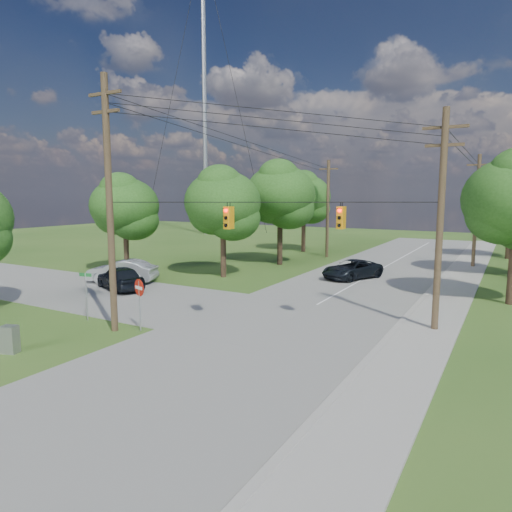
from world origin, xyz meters
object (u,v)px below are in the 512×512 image
Objects in this scene: pole_north_e at (476,210)px; car_cross_silver at (122,271)px; control_cabinet at (10,339)px; pole_north_w at (328,208)px; pole_ne at (440,218)px; car_cross_dark at (120,277)px; do_not_enter_sign at (139,293)px; car_main_north at (352,269)px; pole_sw at (109,202)px.

pole_north_e is 1.96× the size of car_cross_silver.
pole_north_e is at bearing 48.14° from control_cabinet.
pole_ne is at bearing -57.71° from pole_north_w.
do_not_enter_sign reaches higher than car_cross_dark.
car_main_north is 24.36m from control_cabinet.
car_cross_dark is at bearing 22.23° from car_cross_silver.
pole_north_e is at bearing 90.00° from pole_ne.
control_cabinet is 0.46× the size of do_not_enter_sign.
pole_ne is 1.05× the size of pole_north_e.
pole_sw is 15.51m from pole_ne.
pole_ne is 9.01× the size of control_cabinet.
do_not_enter_sign is at bearing -150.55° from pole_ne.
car_cross_dark is at bearing 97.49° from control_cabinet.
do_not_enter_sign reaches higher than control_cabinet.
pole_sw is 20.48m from car_main_north.
car_cross_silver is 4.39× the size of control_cabinet.
control_cabinet is at bearing -113.68° from pole_north_e.
pole_north_w is 22.68m from car_cross_silver.
pole_north_e is 31.71m from do_not_enter_sign.
pole_north_w is 1.96× the size of car_cross_silver.
do_not_enter_sign is at bearing -113.15° from pole_north_e.
pole_ne is 26.03m from pole_north_w.
car_cross_silver is at bearing -111.72° from pole_north_w.
car_cross_silver reaches higher than car_cross_dark.
pole_north_e is at bearing 161.13° from car_cross_dark.
pole_north_w is (-0.40, 29.60, -1.10)m from pole_sw.
pole_sw is 10.30× the size of control_cabinet.
pole_north_w is 29.23m from do_not_enter_sign.
car_cross_silver is (-22.14, -20.70, -4.26)m from pole_north_e.
pole_north_e is at bearing 112.54° from car_cross_silver.
car_cross_dark is 0.93× the size of car_main_north.
pole_ne is 14.69m from do_not_enter_sign.
pole_sw is at bearing -83.98° from car_main_north.
control_cabinet is at bearing -84.14° from car_main_north.
car_cross_dark is at bearing -113.83° from car_main_north.
control_cabinet is at bearing -91.70° from pole_north_w.
pole_sw reaches higher than car_main_north.
pole_north_w is 23.89m from car_cross_dark.
car_cross_dark is 1.90× the size of do_not_enter_sign.
pole_sw is 13.51m from car_cross_silver.
car_cross_dark is 0.95× the size of car_cross_silver.
pole_sw is at bearing -134.03° from do_not_enter_sign.
pole_ne is at bearing 46.91° from do_not_enter_sign.
car_main_north is 18.90m from do_not_enter_sign.
do_not_enter_sign is at bearing 74.48° from car_cross_dark.
do_not_enter_sign reaches higher than car_cross_silver.
pole_ne is 2.16× the size of car_cross_dark.
pole_ne is at bearing 114.87° from car_cross_dark.
control_cabinet is at bearing -107.79° from pole_sw.
car_main_north is (5.76, 18.88, -5.47)m from pole_sw.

